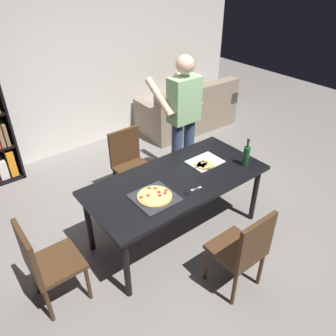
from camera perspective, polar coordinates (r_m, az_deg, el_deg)
ground_plane at (r=3.84m, az=1.40°, el=-11.05°), size 12.00×12.00×0.00m
back_wall at (r=5.20m, az=-17.69°, el=17.37°), size 6.40×0.10×2.80m
dining_table at (r=3.40m, az=1.56°, el=-2.77°), size 1.89×0.89×0.75m
chair_near_camera at (r=3.03m, az=13.05°, el=-13.45°), size 0.42×0.42×0.90m
chair_far_side at (r=4.13m, az=-6.68°, el=1.29°), size 0.42×0.42×0.90m
chair_left_end at (r=3.04m, az=-20.63°, el=-14.94°), size 0.42×0.42×0.90m
couch at (r=5.99m, az=3.55°, el=9.64°), size 1.73×0.90×0.85m
person_serving_pizza at (r=4.10m, az=2.61°, el=8.87°), size 0.55×0.54×1.75m
pepperoni_pizza_on_tray at (r=3.09m, az=-2.34°, el=-5.00°), size 0.39×0.39×0.04m
pizza_slices_on_towel at (r=3.60m, az=6.34°, el=0.83°), size 0.36×0.29×0.03m
wine_bottle at (r=3.61m, az=13.42°, el=2.10°), size 0.07×0.07×0.32m
kitchen_scissors at (r=3.19m, az=3.83°, el=-3.98°), size 0.20×0.09×0.01m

